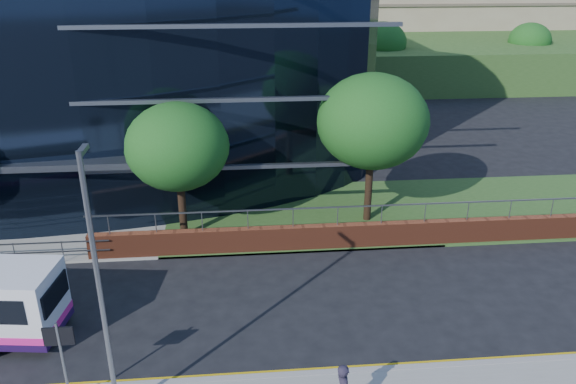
{
  "coord_description": "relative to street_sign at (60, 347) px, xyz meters",
  "views": [
    {
      "loc": [
        9.77,
        -15.02,
        12.36
      ],
      "look_at": [
        11.84,
        8.0,
        2.59
      ],
      "focal_mm": 35.0,
      "sensor_mm": 36.0,
      "label": 1
    }
  ],
  "objects": [
    {
      "name": "grass_verge",
      "position": [
        19.5,
        12.59,
        -2.09
      ],
      "size": [
        36.0,
        8.0,
        0.12
      ],
      "primitive_type": "cube",
      "color": "#2D511E",
      "rests_on": "ground"
    },
    {
      "name": "glass_office",
      "position": [
        -8.5,
        22.44,
        5.85
      ],
      "size": [
        44.0,
        23.1,
        16.0
      ],
      "color": "black",
      "rests_on": "ground"
    },
    {
      "name": "retaining_wall",
      "position": [
        15.5,
        8.89,
        -1.54
      ],
      "size": [
        34.0,
        0.4,
        2.11
      ],
      "color": "brown",
      "rests_on": "ground"
    },
    {
      "name": "street_sign",
      "position": [
        0.0,
        0.0,
        0.0
      ],
      "size": [
        0.85,
        0.09,
        2.8
      ],
      "color": "slate",
      "rests_on": "pavement_near"
    },
    {
      "name": "tree_far_c",
      "position": [
        2.5,
        10.59,
        2.39
      ],
      "size": [
        4.62,
        4.62,
        6.51
      ],
      "color": "black",
      "rests_on": "ground"
    },
    {
      "name": "tree_far_d",
      "position": [
        11.5,
        11.59,
        3.04
      ],
      "size": [
        5.28,
        5.28,
        7.44
      ],
      "color": "black",
      "rests_on": "ground"
    },
    {
      "name": "tree_dist_e",
      "position": [
        19.5,
        41.59,
        2.39
      ],
      "size": [
        4.62,
        4.62,
        6.51
      ],
      "color": "black",
      "rests_on": "ground"
    },
    {
      "name": "tree_dist_f",
      "position": [
        35.5,
        43.59,
        2.06
      ],
      "size": [
        4.29,
        4.29,
        6.05
      ],
      "color": "black",
      "rests_on": "ground"
    },
    {
      "name": "streetlight_east",
      "position": [
        1.5,
        -0.59,
        2.29
      ],
      "size": [
        0.15,
        0.77,
        8.0
      ],
      "color": "slate",
      "rests_on": "pavement_near"
    }
  ]
}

